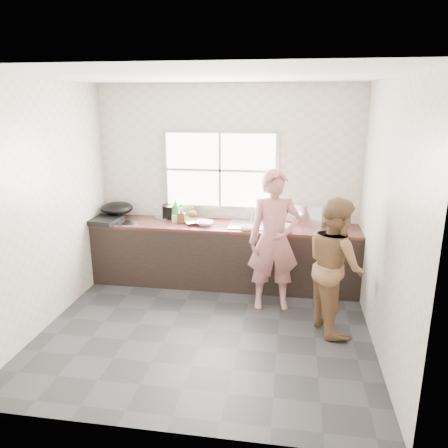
% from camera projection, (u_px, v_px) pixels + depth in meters
% --- Properties ---
extents(floor, '(3.60, 3.20, 0.01)m').
position_uv_depth(floor, '(206.00, 329.00, 4.90)').
color(floor, '#29292C').
rests_on(floor, ground).
extents(ceiling, '(3.60, 3.20, 0.01)m').
position_uv_depth(ceiling, '(203.00, 75.00, 4.16)').
color(ceiling, silver).
rests_on(ceiling, wall_back).
extents(wall_back, '(3.60, 0.01, 2.70)m').
position_uv_depth(wall_back, '(228.00, 184.00, 6.05)').
color(wall_back, beige).
rests_on(wall_back, ground).
extents(wall_left, '(0.01, 3.20, 2.70)m').
position_uv_depth(wall_left, '(44.00, 206.00, 4.80)').
color(wall_left, beige).
rests_on(wall_left, ground).
extents(wall_right, '(0.01, 3.20, 2.70)m').
position_uv_depth(wall_right, '(386.00, 220.00, 4.26)').
color(wall_right, beige).
rests_on(wall_right, ground).
extents(wall_front, '(3.60, 0.01, 2.70)m').
position_uv_depth(wall_front, '(159.00, 270.00, 3.00)').
color(wall_front, beige).
rests_on(wall_front, ground).
extents(cabinet, '(3.60, 0.62, 0.82)m').
position_uv_depth(cabinet, '(224.00, 256.00, 6.01)').
color(cabinet, black).
rests_on(cabinet, floor).
extents(countertop, '(3.60, 0.64, 0.04)m').
position_uv_depth(countertop, '(224.00, 226.00, 5.89)').
color(countertop, '#3D1E19').
rests_on(countertop, cabinet).
extents(sink, '(0.55, 0.45, 0.02)m').
position_uv_depth(sink, '(250.00, 225.00, 5.83)').
color(sink, silver).
rests_on(sink, countertop).
extents(faucet, '(0.02, 0.02, 0.30)m').
position_uv_depth(faucet, '(251.00, 211.00, 5.98)').
color(faucet, silver).
rests_on(faucet, countertop).
extents(window_frame, '(1.60, 0.05, 1.10)m').
position_uv_depth(window_frame, '(220.00, 170.00, 6.00)').
color(window_frame, '#9EA0A5').
rests_on(window_frame, wall_back).
extents(window_glazing, '(1.50, 0.01, 1.00)m').
position_uv_depth(window_glazing, '(220.00, 170.00, 5.98)').
color(window_glazing, white).
rests_on(window_glazing, window_frame).
extents(woman, '(0.64, 0.48, 1.60)m').
position_uv_depth(woman, '(274.00, 245.00, 5.23)').
color(woman, '#B76E6E').
rests_on(woman, floor).
extents(person_side, '(0.78, 0.88, 1.50)m').
position_uv_depth(person_side, '(335.00, 265.00, 4.73)').
color(person_side, brown).
rests_on(person_side, floor).
extents(cutting_board, '(0.40, 0.40, 0.03)m').
position_uv_depth(cutting_board, '(196.00, 221.00, 6.00)').
color(cutting_board, black).
rests_on(cutting_board, countertop).
extents(cleaver, '(0.23, 0.21, 0.01)m').
position_uv_depth(cleaver, '(194.00, 222.00, 5.84)').
color(cleaver, silver).
rests_on(cleaver, cutting_board).
extents(bowl_mince, '(0.23, 0.23, 0.06)m').
position_uv_depth(bowl_mince, '(205.00, 223.00, 5.84)').
color(bowl_mince, white).
rests_on(bowl_mince, countertop).
extents(bowl_crabs, '(0.28, 0.28, 0.07)m').
position_uv_depth(bowl_crabs, '(282.00, 229.00, 5.56)').
color(bowl_crabs, silver).
rests_on(bowl_crabs, countertop).
extents(bowl_held, '(0.26, 0.26, 0.07)m').
position_uv_depth(bowl_held, '(247.00, 227.00, 5.63)').
color(bowl_held, white).
rests_on(bowl_held, countertop).
extents(black_pot, '(0.29, 0.29, 0.18)m').
position_uv_depth(black_pot, '(171.00, 212.00, 6.20)').
color(black_pot, black).
rests_on(black_pot, countertop).
extents(plate_food, '(0.28, 0.28, 0.02)m').
position_uv_depth(plate_food, '(186.00, 219.00, 6.11)').
color(plate_food, silver).
rests_on(plate_food, countertop).
extents(bottle_green, '(0.14, 0.14, 0.32)m').
position_uv_depth(bottle_green, '(176.00, 210.00, 6.02)').
color(bottle_green, green).
rests_on(bottle_green, countertop).
extents(bottle_brown_tall, '(0.09, 0.09, 0.19)m').
position_uv_depth(bottle_brown_tall, '(182.00, 216.00, 5.93)').
color(bottle_brown_tall, '#502F14').
rests_on(bottle_brown_tall, countertop).
extents(bottle_brown_short, '(0.14, 0.14, 0.16)m').
position_uv_depth(bottle_brown_short, '(193.00, 213.00, 6.16)').
color(bottle_brown_short, '#503114').
rests_on(bottle_brown_short, countertop).
extents(glass_jar, '(0.09, 0.09, 0.10)m').
position_uv_depth(glass_jar, '(174.00, 219.00, 5.99)').
color(glass_jar, silver).
rests_on(glass_jar, countertop).
extents(burner, '(0.47, 0.47, 0.06)m').
position_uv_depth(burner, '(103.00, 220.00, 5.98)').
color(burner, black).
rests_on(burner, countertop).
extents(wok, '(0.58, 0.58, 0.17)m').
position_uv_depth(wok, '(117.00, 208.00, 6.18)').
color(wok, black).
rests_on(wok, burner).
extents(dish_rack, '(0.42, 0.33, 0.28)m').
position_uv_depth(dish_rack, '(309.00, 214.00, 5.86)').
color(dish_rack, silver).
rests_on(dish_rack, countertop).
extents(pot_lid_left, '(0.34, 0.34, 0.01)m').
position_uv_depth(pot_lid_left, '(129.00, 223.00, 5.92)').
color(pot_lid_left, silver).
rests_on(pot_lid_left, countertop).
extents(pot_lid_right, '(0.36, 0.36, 0.01)m').
position_uv_depth(pot_lid_right, '(165.00, 217.00, 6.24)').
color(pot_lid_right, silver).
rests_on(pot_lid_right, countertop).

